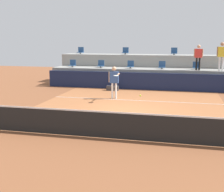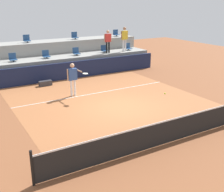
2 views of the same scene
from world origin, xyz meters
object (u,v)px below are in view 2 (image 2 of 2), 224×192
at_px(stadium_chair_lower_right, 104,49).
at_px(equipment_bag, 45,83).
at_px(spectator_leaning_on_rail, 108,39).
at_px(stadium_chair_lower_left, 13,58).
at_px(stadium_chair_upper_left, 27,39).
at_px(stadium_chair_lower_mid_right, 76,52).
at_px(stadium_chair_upper_right, 75,36).
at_px(tennis_ball, 165,93).
at_px(spectator_in_white, 124,37).
at_px(tennis_player, 73,76).
at_px(stadium_chair_lower_mid_left, 46,55).
at_px(stadium_chair_upper_far_right, 116,34).
at_px(stadium_chair_lower_far_right, 128,47).

distance_m(stadium_chair_lower_right, equipment_bag, 5.66).
bearing_deg(spectator_leaning_on_rail, equipment_bag, -162.71).
xyz_separation_m(stadium_chair_lower_left, stadium_chair_upper_left, (1.40, 1.80, 0.85)).
relative_size(stadium_chair_lower_mid_right, stadium_chair_lower_right, 1.00).
relative_size(stadium_chair_upper_right, tennis_ball, 7.65).
height_order(stadium_chair_upper_right, tennis_ball, stadium_chair_upper_right).
distance_m(stadium_chair_upper_left, spectator_in_white, 6.87).
relative_size(tennis_player, spectator_leaning_on_rail, 1.09).
relative_size(stadium_chair_lower_mid_left, stadium_chair_upper_left, 1.00).
bearing_deg(stadium_chair_upper_far_right, stadium_chair_lower_mid_right, -157.24).
bearing_deg(stadium_chair_upper_far_right, stadium_chair_lower_far_right, -90.57).
distance_m(stadium_chair_lower_far_right, tennis_player, 7.98).
relative_size(stadium_chair_lower_right, tennis_ball, 7.65).
distance_m(stadium_chair_upper_right, tennis_player, 7.17).
bearing_deg(stadium_chair_upper_left, stadium_chair_lower_mid_right, -32.42).
height_order(spectator_in_white, equipment_bag, spectator_in_white).
bearing_deg(tennis_ball, stadium_chair_upper_right, 85.74).
height_order(stadium_chair_lower_far_right, equipment_bag, stadium_chair_lower_far_right).
xyz_separation_m(stadium_chair_lower_mid_left, stadium_chair_lower_mid_right, (2.13, 0.00, 0.00)).
height_order(stadium_chair_lower_mid_right, equipment_bag, stadium_chair_lower_mid_right).
distance_m(stadium_chair_lower_mid_right, stadium_chair_lower_right, 2.20).
xyz_separation_m(tennis_player, spectator_leaning_on_rail, (4.51, 4.24, 1.13)).
relative_size(stadium_chair_lower_far_right, equipment_bag, 0.68).
bearing_deg(stadium_chair_lower_right, stadium_chair_lower_left, 180.00).
bearing_deg(tennis_player, stadium_chair_upper_far_right, 44.62).
bearing_deg(stadium_chair_lower_left, stadium_chair_lower_right, 0.00).
bearing_deg(spectator_in_white, stadium_chair_upper_far_right, 74.48).
xyz_separation_m(tennis_player, spectator_in_white, (5.90, 4.24, 1.25)).
relative_size(stadium_chair_upper_far_right, spectator_in_white, 0.29).
bearing_deg(stadium_chair_lower_right, stadium_chair_upper_left, 160.34).
xyz_separation_m(stadium_chair_upper_far_right, tennis_ball, (-4.42, -11.23, -1.18)).
xyz_separation_m(stadium_chair_lower_mid_right, spectator_leaning_on_rail, (2.29, -0.38, 0.75)).
xyz_separation_m(stadium_chair_lower_right, stadium_chair_upper_left, (-5.04, 1.80, 0.85)).
bearing_deg(tennis_player, stadium_chair_lower_far_right, 35.47).
bearing_deg(tennis_ball, spectator_leaning_on_rail, 75.05).
relative_size(stadium_chair_lower_mid_left, stadium_chair_upper_far_right, 1.00).
relative_size(stadium_chair_lower_left, stadium_chair_upper_left, 1.00).
bearing_deg(stadium_chair_upper_far_right, stadium_chair_lower_right, -139.21).
bearing_deg(tennis_ball, stadium_chair_lower_left, 113.51).
bearing_deg(stadium_chair_lower_right, stadium_chair_upper_right, 129.74).
distance_m(stadium_chair_lower_left, stadium_chair_lower_mid_right, 4.23).
xyz_separation_m(stadium_chair_upper_far_right, equipment_bag, (-7.21, -3.81, -2.16)).
height_order(stadium_chair_lower_mid_left, equipment_bag, stadium_chair_lower_mid_left).
relative_size(stadium_chair_lower_left, stadium_chair_lower_mid_right, 1.00).
xyz_separation_m(stadium_chair_lower_left, stadium_chair_upper_far_right, (8.52, 1.80, 0.85)).
bearing_deg(stadium_chair_lower_left, equipment_bag, -56.87).
distance_m(stadium_chair_lower_right, spectator_leaning_on_rail, 0.85).
height_order(tennis_player, tennis_ball, tennis_player).
distance_m(stadium_chair_lower_left, stadium_chair_lower_far_right, 8.50).
height_order(stadium_chair_lower_right, tennis_ball, stadium_chair_lower_right).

